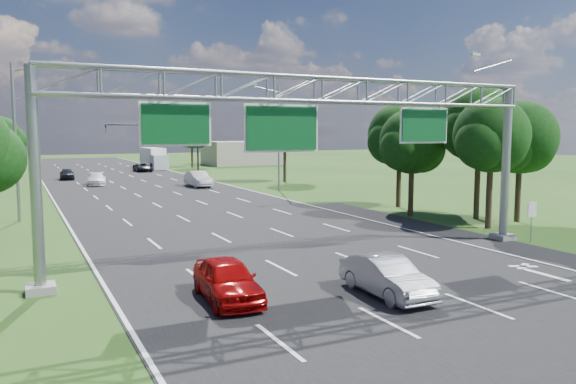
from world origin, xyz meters
TOP-DOWN VIEW (x-y plane):
  - ground at (0.00, 30.00)m, footprint 220.00×220.00m
  - road at (0.00, 30.00)m, footprint 18.00×180.00m
  - road_flare at (10.20, 14.00)m, footprint 3.00×30.00m
  - sign_gantry at (0.33, 12.00)m, footprint 23.50×1.00m
  - regulatory_sign at (12.40, 10.98)m, footprint 0.60×0.08m
  - traffic_signal at (7.48, 65.00)m, footprint 12.21×0.24m
  - streetlight_l_near at (-11.30, 30.00)m, footprint 2.97×0.22m
  - streetlight_l_far at (-11.30, 65.00)m, footprint 2.97×0.22m
  - streetlight_r_mid at (11.30, 40.00)m, footprint 2.97×0.22m
  - tree_cluster_right at (14.80, 19.19)m, footprint 9.91×14.60m
  - tree_verge_lc at (-12.92, 70.04)m, footprint 5.76×4.80m
  - tree_verge_rd at (16.08, 48.04)m, footprint 5.76×4.80m
  - tree_verge_re at (14.08, 78.04)m, footprint 5.76×4.80m
  - building_right at (24.00, 82.00)m, footprint 12.00×9.00m
  - red_coupe at (-5.34, 8.23)m, footprint 2.02×4.37m
  - silver_sedan at (-0.15, 6.32)m, footprint 1.56×4.23m
  - car_queue_a at (-3.78, 53.32)m, footprint 2.40×4.65m
  - car_queue_b at (4.87, 71.69)m, footprint 2.22×4.56m
  - car_queue_c at (-6.03, 62.31)m, footprint 1.80×4.05m
  - car_queue_d at (5.48, 46.96)m, footprint 1.78×4.91m
  - box_truck at (8.00, 78.37)m, footprint 2.93×8.53m

SIDE VIEW (x-z plane):
  - ground at x=0.00m, z-range 0.00..0.00m
  - road at x=0.00m, z-range -0.01..0.01m
  - road_flare at x=10.20m, z-range -0.01..0.01m
  - car_queue_b at x=4.87m, z-range 0.00..1.25m
  - car_queue_a at x=-3.78m, z-range 0.00..1.29m
  - car_queue_c at x=-6.03m, z-range 0.00..1.35m
  - silver_sedan at x=-0.15m, z-range 0.00..1.38m
  - red_coupe at x=-5.34m, z-range 0.00..1.45m
  - car_queue_d at x=5.48m, z-range 0.00..1.61m
  - regulatory_sign at x=12.40m, z-range 0.46..2.56m
  - box_truck at x=8.00m, z-range -0.06..3.10m
  - building_right at x=24.00m, z-range 0.00..4.00m
  - tree_verge_lc at x=-12.92m, z-range 1.17..8.79m
  - traffic_signal at x=7.48m, z-range 1.67..8.67m
  - tree_verge_re at x=14.08m, z-range 1.28..9.12m
  - tree_cluster_right at x=14.80m, z-range 0.97..9.65m
  - streetlight_l_near at x=-11.30m, z-range 0.50..10.66m
  - streetlight_l_far at x=-11.30m, z-range 0.50..10.66m
  - streetlight_r_mid at x=11.30m, z-range 0.50..10.66m
  - tree_verge_rd at x=16.08m, z-range 1.49..9.77m
  - sign_gantry at x=0.33m, z-range 2.11..11.67m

